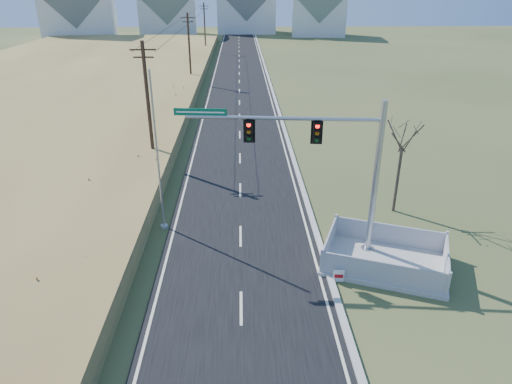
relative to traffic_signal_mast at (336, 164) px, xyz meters
name	(u,v)px	position (x,y,z in m)	size (l,w,h in m)	color
ground	(241,281)	(-4.60, -2.49, -4.76)	(260.00, 260.00, 0.00)	#414B24
road	(239,76)	(-4.60, 47.51, -4.73)	(8.00, 180.00, 0.06)	black
curb	(268,76)	(-0.45, 47.51, -4.67)	(0.30, 180.00, 0.18)	#B2AFA8
reed_marsh	(46,88)	(-28.60, 37.51, -4.11)	(38.00, 110.00, 1.30)	tan
utility_pole_near	(148,104)	(-11.10, 12.51, -0.07)	(1.80, 0.26, 9.00)	#422D1E
utility_pole_mid	(189,48)	(-11.10, 42.51, -0.07)	(1.80, 0.26, 9.00)	#422D1E
utility_pole_far	(205,27)	(-11.10, 72.51, -0.07)	(1.80, 0.26, 9.00)	#422D1E
condo_nw	(77,4)	(-42.60, 97.51, 2.95)	(17.69, 13.38, 19.05)	silver
condo_nnw	(168,6)	(-22.60, 105.51, 2.18)	(14.93, 11.17, 17.03)	silver
condo_n	(246,2)	(-2.60, 109.51, 2.85)	(15.27, 10.20, 18.54)	silver
condo_ne	(319,7)	(15.40, 101.51, 2.08)	(14.12, 10.51, 16.52)	silver
traffic_signal_mast	(336,164)	(0.00, 0.00, 0.00)	(9.82, 1.33, 7.85)	#9EA0A5
fence_enclosure	(384,261)	(2.40, -1.46, -4.49)	(6.84, 5.78, 1.32)	#B7B5AD
open_sign	(339,276)	(-0.10, -2.73, -4.43)	(0.50, 0.10, 0.62)	white
flagpole	(159,170)	(-8.90, 2.70, -1.26)	(0.39, 0.39, 8.77)	#B7B5AD
bare_tree	(404,135)	(4.66, 4.32, 0.05)	(2.25, 2.25, 5.96)	#4C3F33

